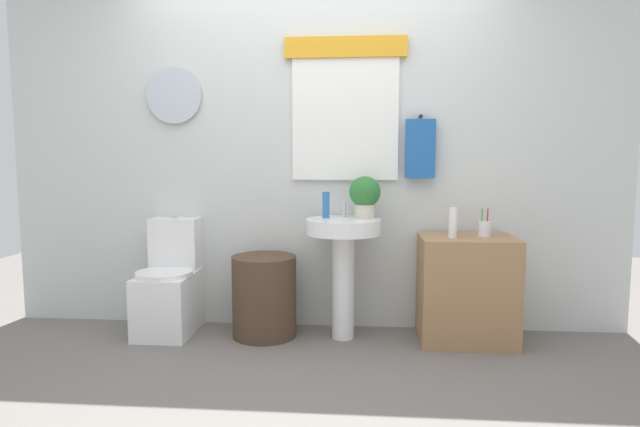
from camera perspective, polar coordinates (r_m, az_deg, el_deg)
The scene contains 11 objects.
ground_plane at distance 2.89m, azimuth -3.03°, elevation -18.77°, with size 8.00×8.00×0.00m, color slate.
back_wall at distance 3.76m, azimuth -0.74°, elevation 7.51°, with size 4.40×0.18×2.60m.
toilet at distance 3.83m, azimuth -16.01°, elevation -7.85°, with size 0.38×0.51×0.80m.
laundry_hamper at distance 3.63m, azimuth -6.07°, elevation -8.91°, with size 0.44×0.44×0.55m, color #4C3828.
pedestal_sink at distance 3.50m, azimuth 2.55°, elevation -3.97°, with size 0.50×0.50×0.81m.
faucet at distance 3.58m, azimuth 2.64°, elevation 0.42°, with size 0.03×0.03×0.10m, color silver.
wooden_cabinet at distance 3.62m, azimuth 15.64°, elevation -7.95°, with size 0.61×0.44×0.70m, color #9E754C.
soap_bottle at distance 3.52m, azimuth 0.65°, elevation 0.94°, with size 0.05×0.05×0.18m, color #2D6BB7.
potted_plant at distance 3.51m, azimuth 4.90°, elevation 2.04°, with size 0.21×0.21×0.28m.
lotion_bottle at distance 3.48m, azimuth 14.25°, elevation -0.97°, with size 0.05×0.05×0.20m, color white.
toothbrush_cup at distance 3.59m, azimuth 17.43°, elevation -1.59°, with size 0.08×0.08×0.19m.
Camera 1 is at (0.35, -2.59, 1.21)m, focal length 29.45 mm.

